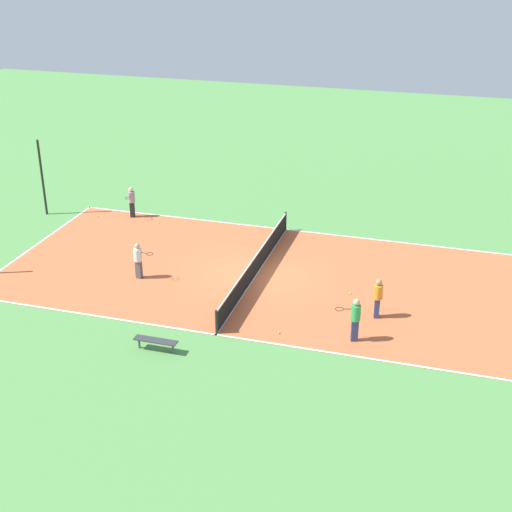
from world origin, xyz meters
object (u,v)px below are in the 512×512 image
at_px(player_far_green, 355,317).
at_px(bench, 156,341).
at_px(player_far_white, 138,258).
at_px(tennis_ball_far_baseline, 279,333).
at_px(tennis_net, 256,264).
at_px(tennis_ball_near_net, 98,216).
at_px(fence_post_back_right, 42,178).
at_px(tennis_ball_right_alley, 159,223).
at_px(tennis_ball_midcourt, 350,293).
at_px(player_center_orange, 378,296).
at_px(player_baseline_gray, 132,200).

bearing_deg(player_far_green, bench, 5.17).
bearing_deg(player_far_white, tennis_ball_far_baseline, -16.01).
bearing_deg(tennis_ball_far_baseline, bench, 121.05).
bearing_deg(bench, player_far_green, -158.24).
xyz_separation_m(tennis_net, tennis_ball_near_net, (4.20, 9.89, -0.46)).
distance_m(tennis_net, bench, 7.12).
xyz_separation_m(tennis_net, fence_post_back_right, (3.81, 12.67, 1.50)).
distance_m(tennis_net, tennis_ball_right_alley, 7.72).
bearing_deg(tennis_ball_far_baseline, fence_post_back_right, 60.75).
xyz_separation_m(tennis_net, player_far_green, (-4.24, -5.00, 0.50)).
height_order(player_far_green, fence_post_back_right, fence_post_back_right).
bearing_deg(player_far_white, fence_post_back_right, 150.76).
distance_m(player_far_green, fence_post_back_right, 19.44).
bearing_deg(tennis_ball_far_baseline, player_far_white, 68.21).
bearing_deg(tennis_ball_midcourt, fence_post_back_right, 75.25).
xyz_separation_m(player_center_orange, tennis_ball_far_baseline, (-2.26, 3.32, -0.89)).
distance_m(tennis_ball_far_baseline, fence_post_back_right, 17.20).
distance_m(bench, fence_post_back_right, 15.43).
bearing_deg(tennis_ball_right_alley, player_center_orange, -118.53).
relative_size(bench, tennis_ball_far_baseline, 23.69).
distance_m(tennis_ball_right_alley, tennis_ball_midcourt, 11.77).
height_order(player_center_orange, fence_post_back_right, fence_post_back_right).
height_order(tennis_ball_right_alley, tennis_ball_midcourt, same).
xyz_separation_m(tennis_ball_far_baseline, tennis_ball_near_net, (8.74, 12.13, 0.00)).
height_order(player_far_white, tennis_ball_near_net, player_far_white).
distance_m(tennis_net, tennis_ball_far_baseline, 5.08).
bearing_deg(player_far_green, tennis_ball_near_net, -46.13).
distance_m(player_far_white, player_center_orange, 10.30).
bearing_deg(tennis_ball_far_baseline, tennis_ball_near_net, 54.21).
relative_size(player_far_green, tennis_ball_near_net, 25.26).
height_order(player_far_white, tennis_ball_midcourt, player_far_white).
bearing_deg(fence_post_back_right, tennis_ball_right_alley, -86.02).
height_order(tennis_ball_far_baseline, tennis_ball_near_net, same).
xyz_separation_m(player_baseline_gray, fence_post_back_right, (-0.87, 4.56, 1.06)).
bearing_deg(tennis_ball_right_alley, player_far_white, -164.16).
bearing_deg(fence_post_back_right, tennis_ball_near_net, -82.02).
relative_size(player_center_orange, player_baseline_gray, 1.00).
bearing_deg(fence_post_back_right, player_far_white, -125.02).
xyz_separation_m(tennis_ball_right_alley, tennis_ball_near_net, (-0.04, 3.45, 0.00)).
xyz_separation_m(player_far_white, tennis_ball_far_baseline, (-2.79, -6.97, -0.89)).
distance_m(bench, tennis_ball_right_alley, 12.12).
bearing_deg(fence_post_back_right, player_far_green, -114.48).
relative_size(player_baseline_gray, fence_post_back_right, 0.41).
bearing_deg(tennis_net, player_far_white, 110.32).
distance_m(player_baseline_gray, tennis_ball_far_baseline, 13.89).
xyz_separation_m(player_baseline_gray, tennis_ball_right_alley, (-0.44, -1.68, -0.90)).
xyz_separation_m(tennis_ball_far_baseline, fence_post_back_right, (8.35, 14.91, 1.96)).
relative_size(tennis_net, player_far_green, 6.10).
xyz_separation_m(player_baseline_gray, tennis_ball_far_baseline, (-9.22, -10.35, -0.90)).
relative_size(bench, tennis_ball_midcourt, 23.69).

